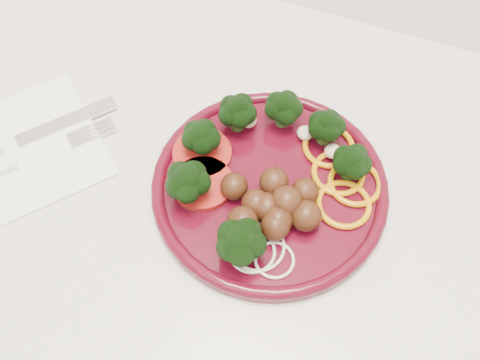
% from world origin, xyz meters
% --- Properties ---
extents(counter, '(2.40, 0.60, 0.90)m').
position_xyz_m(counter, '(0.00, 1.70, 0.45)').
color(counter, silver).
rests_on(counter, ground).
extents(plate, '(0.25, 0.25, 0.06)m').
position_xyz_m(plate, '(-0.05, 1.71, 0.92)').
color(plate, '#3F0613').
rests_on(plate, counter).
extents(napkin, '(0.23, 0.23, 0.00)m').
position_xyz_m(napkin, '(-0.32, 1.66, 0.90)').
color(napkin, white).
rests_on(napkin, counter).
extents(fork, '(0.14, 0.16, 0.01)m').
position_xyz_m(fork, '(-0.33, 1.62, 0.91)').
color(fork, white).
rests_on(fork, napkin).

